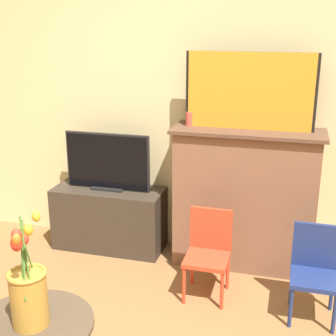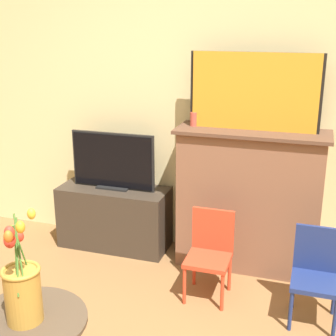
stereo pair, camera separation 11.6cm
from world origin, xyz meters
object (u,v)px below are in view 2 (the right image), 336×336
Objects in this scene: vase_tulips at (22,288)px; chair_blue at (316,271)px; painting at (254,92)px; chair_red at (210,250)px; tv_monitor at (113,162)px.

chair_blue is at bearing 42.18° from vase_tulips.
painting reaches higher than chair_red.
tv_monitor is 1.74m from chair_blue.
painting is at bearing 70.58° from chair_red.
vase_tulips is (-1.29, -1.17, 0.33)m from chair_blue.
painting reaches higher than chair_blue.
vase_tulips is at bearing -113.98° from painting.
chair_red is at bearing 64.29° from vase_tulips.
chair_blue is 1.09× the size of vase_tulips.
chair_blue is 1.77m from vase_tulips.
chair_red is (0.92, -0.47, -0.40)m from tv_monitor.
chair_red is 1.41m from vase_tulips.
painting is 2.01m from vase_tulips.
vase_tulips is (0.32, -1.71, -0.08)m from tv_monitor.
vase_tulips is (-0.60, -1.24, 0.33)m from chair_red.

